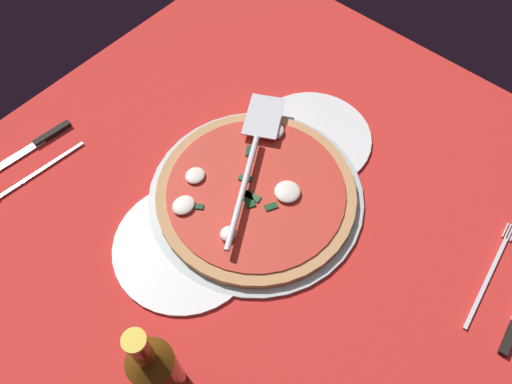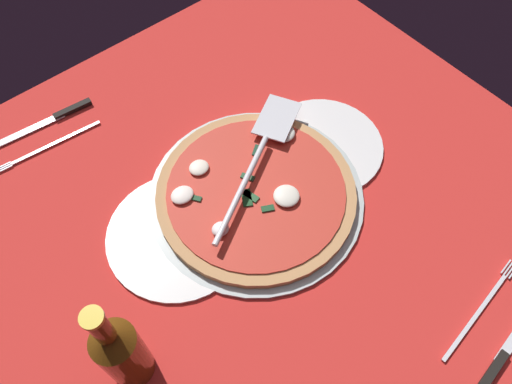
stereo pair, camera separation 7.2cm
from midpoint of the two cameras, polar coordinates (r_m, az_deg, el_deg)
ground_plane at (r=84.15cm, az=-0.74°, el=-3.98°), size 104.42×104.42×0.80cm
pizza_pan at (r=85.95cm, az=-2.39°, el=-0.69°), size 36.15×36.15×1.00cm
dinner_plate_left at (r=82.82cm, az=-10.34°, el=-6.13°), size 23.09×23.09×1.00cm
dinner_plate_right at (r=93.18cm, az=4.06°, el=5.89°), size 21.46×21.46×1.00cm
pizza at (r=84.85cm, az=-2.47°, el=-0.16°), size 33.35×33.35×2.91cm
pizza_server at (r=86.18cm, az=-2.68°, el=4.05°), size 29.35×18.42×1.00cm
place_setting_near at (r=85.58cm, az=23.81°, el=-10.53°), size 21.84×15.03×1.40cm
place_setting_far at (r=99.78cm, az=-25.39°, el=3.08°), size 21.41×13.93×1.40cm
beer_bottle at (r=68.73cm, az=-14.21°, el=-19.06°), size 5.88×5.88×22.46cm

